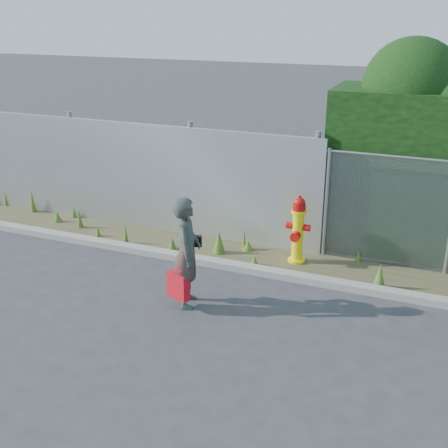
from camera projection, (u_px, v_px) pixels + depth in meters
ground at (207, 321)px, 8.30m from camera, size 80.00×80.00×0.00m
curb at (248, 269)px, 9.83m from camera, size 16.00×0.22×0.12m
weed_strip at (317, 262)px, 9.98m from camera, size 16.00×1.33×0.55m
corrugated_fence at (122, 174)px, 11.64m from camera, size 8.50×0.21×2.30m
fire_hydrant at (298, 231)px, 10.00m from camera, size 0.43×0.38×1.28m
woman at (187, 252)px, 8.48m from camera, size 0.61×0.74×1.75m
red_tote_bag at (178, 286)px, 8.51m from camera, size 0.37×0.14×0.49m
black_shoulder_bag at (195, 241)px, 8.63m from camera, size 0.22×0.09×0.17m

